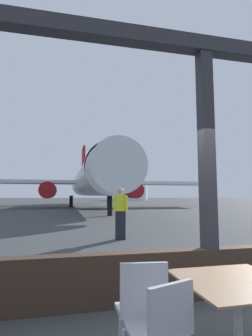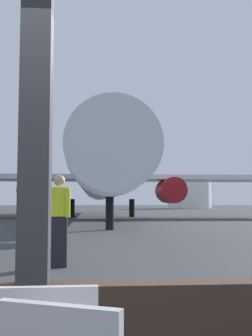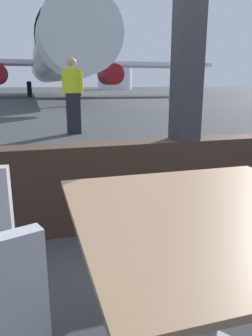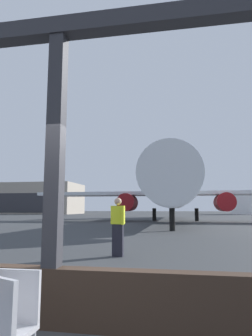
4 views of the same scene
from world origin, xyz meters
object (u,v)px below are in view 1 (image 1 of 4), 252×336
(airplane, at_px, (92,180))
(dining_table, at_px, (237,309))
(cafe_chair_aisle_right, at_px, (162,328))
(ground_crew_worker, at_px, (120,212))
(fuel_storage_tank, at_px, (134,191))
(cafe_chair_aisle_left, at_px, (142,305))

(airplane, bearing_deg, dining_table, -93.23)
(cafe_chair_aisle_right, relative_size, ground_crew_worker, 0.50)
(dining_table, distance_m, fuel_storage_tank, 77.63)
(dining_table, height_order, cafe_chair_aisle_right, cafe_chair_aisle_right)
(airplane, distance_m, ground_crew_worker, 24.35)
(cafe_chair_aisle_right, bearing_deg, fuel_storage_tank, 75.44)
(airplane, bearing_deg, ground_crew_worker, -93.27)
(cafe_chair_aisle_left, xyz_separation_m, airplane, (2.59, 30.87, 2.80))
(dining_table, distance_m, airplane, 31.16)
(dining_table, height_order, cafe_chair_aisle_left, cafe_chair_aisle_left)
(dining_table, relative_size, airplane, 0.03)
(fuel_storage_tank, bearing_deg, dining_table, -104.03)
(airplane, xyz_separation_m, ground_crew_worker, (-1.38, -24.19, -2.46))
(ground_crew_worker, bearing_deg, dining_table, -93.07)
(airplane, height_order, fuel_storage_tank, airplane)
(dining_table, height_order, fuel_storage_tank, fuel_storage_tank)
(cafe_chair_aisle_left, distance_m, airplane, 31.10)
(cafe_chair_aisle_left, height_order, cafe_chair_aisle_right, cafe_chair_aisle_left)
(cafe_chair_aisle_left, bearing_deg, dining_table, -7.36)
(cafe_chair_aisle_left, xyz_separation_m, cafe_chair_aisle_right, (0.04, -0.37, -0.02))
(dining_table, xyz_separation_m, fuel_storage_tank, (18.81, 75.27, 2.38))
(airplane, bearing_deg, fuel_storage_tank, 68.93)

